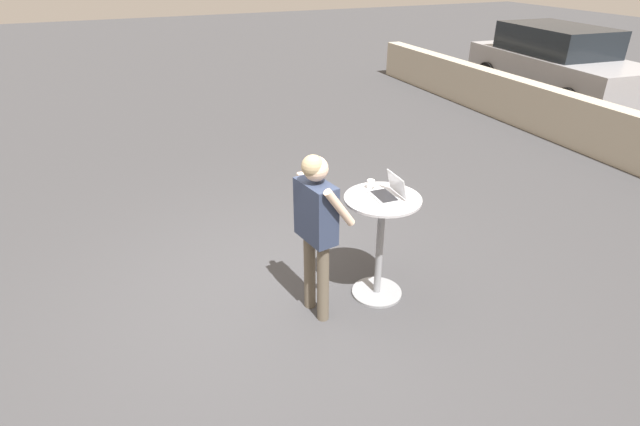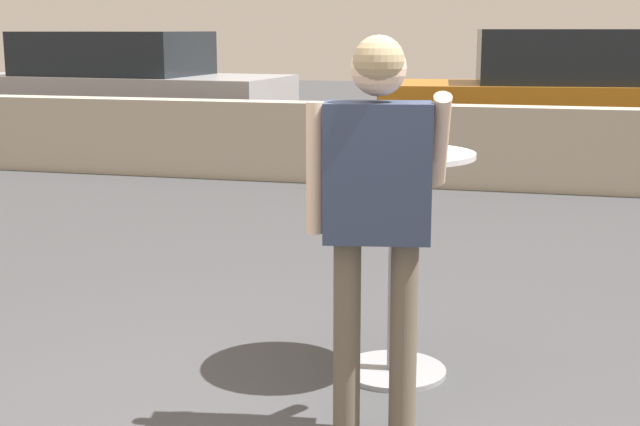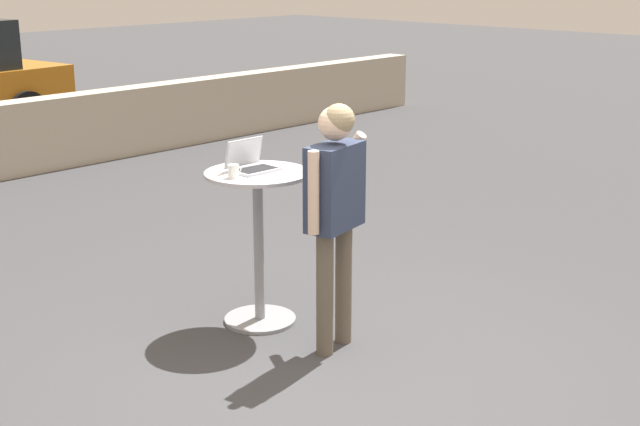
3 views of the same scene
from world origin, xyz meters
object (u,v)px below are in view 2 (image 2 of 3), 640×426
standing_person (377,190)px  parked_car_near_street (125,89)px  coffee_mug (351,141)px  cafe_table (396,236)px  parked_car_further_down (564,93)px  laptop (400,140)px

standing_person → parked_car_near_street: standing_person is taller
coffee_mug → standing_person: size_ratio=0.07×
coffee_mug → standing_person: (0.25, -0.67, -0.10)m
cafe_table → coffee_mug: (-0.22, -0.01, 0.44)m
cafe_table → parked_car_further_down: (0.86, 7.93, 0.14)m
laptop → parked_car_further_down: parked_car_further_down is taller
standing_person → coffee_mug: bearing=110.4°
coffee_mug → parked_car_near_street: (-4.83, 7.40, -0.31)m
cafe_table → standing_person: (0.03, -0.68, 0.34)m
standing_person → cafe_table: bearing=92.6°
coffee_mug → parked_car_near_street: size_ratio=0.02×
standing_person → parked_car_further_down: (0.83, 8.61, -0.20)m
standing_person → parked_car_near_street: size_ratio=0.36×
standing_person → parked_car_further_down: 8.65m
laptop → coffee_mug: size_ratio=2.97×
parked_car_near_street → parked_car_further_down: (5.91, 0.54, 0.01)m
cafe_table → parked_car_near_street: size_ratio=0.24×
cafe_table → coffee_mug: 0.49m
coffee_mug → parked_car_further_down: 8.02m
coffee_mug → standing_person: bearing=-69.6°
parked_car_near_street → parked_car_further_down: parked_car_further_down is taller
cafe_table → coffee_mug: bearing=-177.4°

